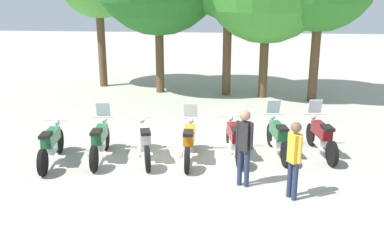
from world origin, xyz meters
name	(u,v)px	position (x,y,z in m)	size (l,w,h in m)	color
ground_plane	(190,158)	(0.00, 0.00, 0.00)	(80.00, 80.00, 0.00)	#ADA899
motorcycle_0	(51,144)	(-3.45, -0.69, 0.50)	(0.64, 2.18, 0.99)	black
motorcycle_1	(100,140)	(-2.30, -0.29, 0.52)	(0.62, 2.19, 1.37)	black
motorcycle_2	(144,141)	(-1.16, -0.18, 0.50)	(0.85, 2.12, 0.99)	black
motorcycle_3	(189,141)	(-0.01, -0.11, 0.52)	(0.62, 2.19, 1.37)	black
motorcycle_4	(234,139)	(1.14, 0.25, 0.50)	(0.67, 2.17, 0.99)	black
motorcycle_5	(278,136)	(2.28, 0.54, 0.52)	(0.65, 2.17, 1.37)	black
motorcycle_6	(321,136)	(3.43, 0.71, 0.52)	(0.65, 2.17, 1.37)	black
person_0	(294,155)	(2.39, -2.03, 0.97)	(0.30, 0.38, 1.67)	#232D4C
person_1	(244,142)	(1.38, -1.52, 1.03)	(0.40, 0.30, 1.75)	#232D4C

